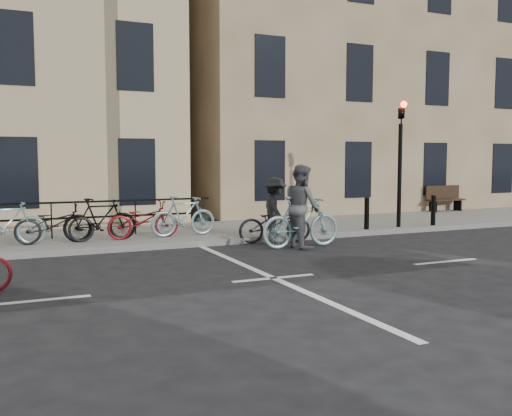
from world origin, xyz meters
name	(u,v)px	position (x,y,z in m)	size (l,w,h in m)	color
ground	(273,278)	(0.00, 0.00, 0.00)	(120.00, 120.00, 0.00)	black
sidewalk	(22,243)	(-4.00, 6.00, 0.07)	(46.00, 4.00, 0.15)	slate
building_east	(328,68)	(9.00, 13.00, 6.15)	(14.00, 10.00, 12.00)	#887552
traffic_light	(400,148)	(6.20, 4.34, 2.45)	(0.18, 0.30, 3.90)	black
bollard_east	(367,213)	(5.00, 4.25, 0.60)	(0.14, 0.14, 0.90)	black
bollard_west	(433,210)	(7.40, 4.25, 0.60)	(0.14, 0.14, 0.90)	black
bench	(444,197)	(11.00, 7.73, 0.67)	(1.60, 0.41, 0.97)	black
parked_bikes	(29,224)	(-3.87, 5.04, 0.65)	(9.35, 1.23, 1.05)	black
cyclist_grey	(302,214)	(2.16, 2.90, 0.81)	(2.09, 0.99, 2.01)	#7C9EA2
cyclist_dark	(275,217)	(1.93, 3.90, 0.66)	(1.98, 1.18, 1.68)	black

